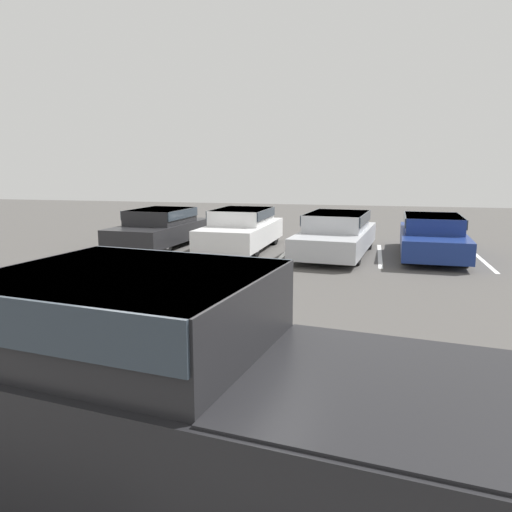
{
  "coord_description": "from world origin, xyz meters",
  "views": [
    {
      "loc": [
        1.76,
        -4.01,
        2.62
      ],
      "look_at": [
        -0.26,
        4.66,
        1.0
      ],
      "focal_mm": 35.0,
      "sensor_mm": 36.0,
      "label": 1
    }
  ],
  "objects_px": {
    "parked_sedan_d": "(432,235)",
    "parked_sedan_b": "(242,228)",
    "pickup_truck": "(167,388)",
    "parked_sedan_a": "(160,226)",
    "parked_sedan_c": "(336,232)"
  },
  "relations": [
    {
      "from": "parked_sedan_d",
      "to": "parked_sedan_b",
      "type": "bearing_deg",
      "value": -86.99
    },
    {
      "from": "pickup_truck",
      "to": "parked_sedan_a",
      "type": "distance_m",
      "value": 12.82
    },
    {
      "from": "parked_sedan_a",
      "to": "parked_sedan_d",
      "type": "bearing_deg",
      "value": 94.44
    },
    {
      "from": "parked_sedan_c",
      "to": "parked_sedan_d",
      "type": "xyz_separation_m",
      "value": [
        2.74,
        0.37,
        -0.03
      ]
    },
    {
      "from": "parked_sedan_b",
      "to": "parked_sedan_d",
      "type": "relative_size",
      "value": 0.93
    },
    {
      "from": "parked_sedan_d",
      "to": "pickup_truck",
      "type": "bearing_deg",
      "value": -12.95
    },
    {
      "from": "parked_sedan_d",
      "to": "parked_sedan_c",
      "type": "bearing_deg",
      "value": -79.82
    },
    {
      "from": "parked_sedan_c",
      "to": "pickup_truck",
      "type": "bearing_deg",
      "value": 3.37
    },
    {
      "from": "parked_sedan_b",
      "to": "parked_sedan_a",
      "type": "bearing_deg",
      "value": -87.5
    },
    {
      "from": "parked_sedan_b",
      "to": "parked_sedan_c",
      "type": "distance_m",
      "value": 3.01
    },
    {
      "from": "parked_sedan_a",
      "to": "parked_sedan_d",
      "type": "xyz_separation_m",
      "value": [
        8.47,
        0.07,
        -0.02
      ]
    },
    {
      "from": "parked_sedan_b",
      "to": "parked_sedan_d",
      "type": "distance_m",
      "value": 5.73
    },
    {
      "from": "parked_sedan_a",
      "to": "pickup_truck",
      "type": "bearing_deg",
      "value": 27.97
    },
    {
      "from": "pickup_truck",
      "to": "parked_sedan_a",
      "type": "bearing_deg",
      "value": 122.38
    },
    {
      "from": "parked_sedan_c",
      "to": "parked_sedan_d",
      "type": "height_order",
      "value": "parked_sedan_c"
    }
  ]
}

